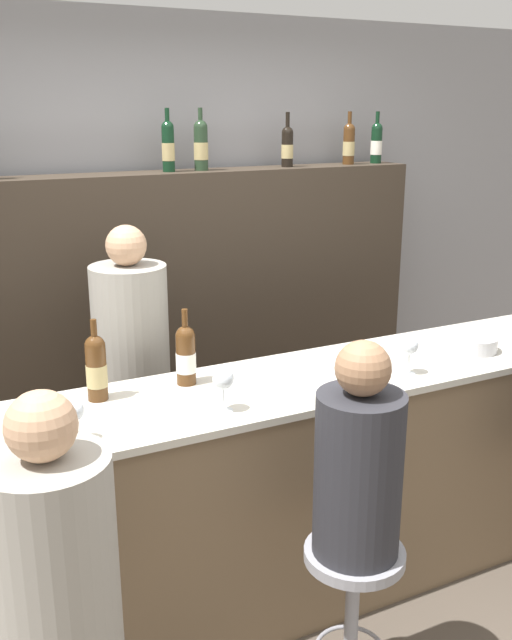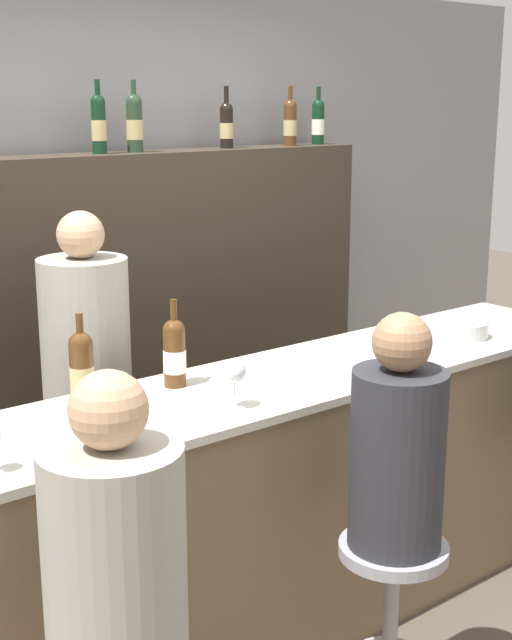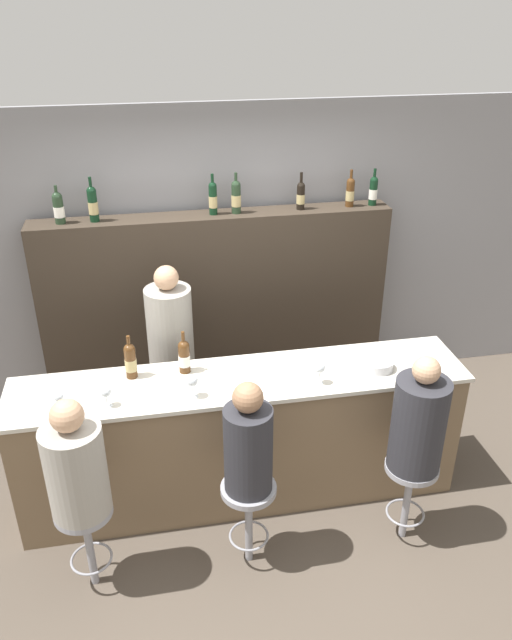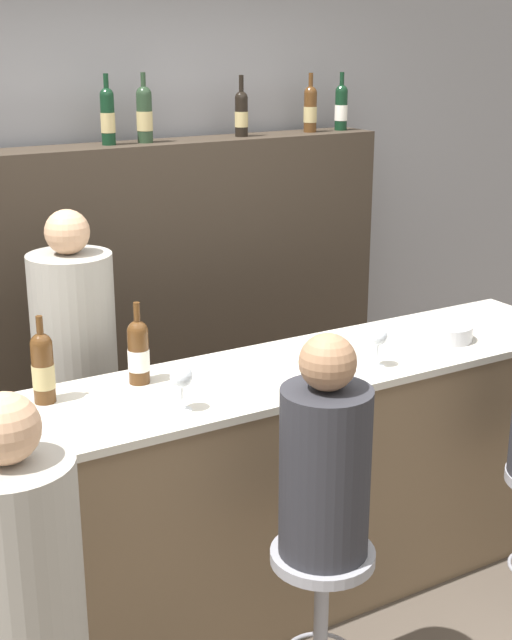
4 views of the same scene
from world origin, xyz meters
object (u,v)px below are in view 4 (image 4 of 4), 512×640
object	(u,v)px
wine_glass_3	(378,338)
guest_seated_left	(16,549)
wine_bottle_backbar_6	(341,107)
guest_seated_middle	(325,461)
bartender	(79,408)
bar_stool_middle	(322,587)
wine_bottle_counter_0	(43,367)
wine_glass_2	(181,378)
metal_bowl	(447,332)
wine_bottle_backbar_5	(310,108)
wine_bottle_counter_1	(138,351)
wine_bottle_backbar_2	(107,116)
wine_bottle_backbar_3	(144,114)
wine_bottle_backbar_4	(241,113)
wine_glass_1	(25,416)

from	to	relation	value
wine_glass_3	guest_seated_left	world-z (taller)	guest_seated_left
wine_bottle_backbar_6	guest_seated_middle	bearing A→B (deg)	-126.20
bartender	bar_stool_middle	bearing A→B (deg)	-74.19
bar_stool_middle	bartender	size ratio (longest dim) A/B	0.39
wine_bottle_counter_0	wine_glass_2	xyz separation A→B (m)	(0.38, -0.32, -0.01)
wine_glass_2	guest_seated_left	xyz separation A→B (m)	(-0.72, -0.46, -0.19)
guest_seated_middle	metal_bowl	bearing A→B (deg)	29.10
wine_glass_2	wine_glass_3	distance (m)	0.85
wine_bottle_backbar_5	bartender	size ratio (longest dim) A/B	0.19
wine_bottle_counter_0	wine_bottle_backbar_5	distance (m)	2.31
wine_bottle_counter_0	guest_seated_middle	bearing A→B (deg)	-49.48
wine_bottle_counter_1	bartender	world-z (taller)	bartender
wine_bottle_backbar_6	guest_seated_left	xyz separation A→B (m)	(-2.41, -1.92, -0.93)
wine_bottle_backbar_2	wine_glass_3	xyz separation A→B (m)	(0.51, -1.45, -0.76)
wine_bottle_backbar_5	guest_seated_middle	distance (m)	2.45
wine_bottle_backbar_3	bar_stool_middle	world-z (taller)	wine_bottle_backbar_3
guest_seated_left	bartender	world-z (taller)	bartender
wine_bottle_counter_0	wine_bottle_counter_1	distance (m)	0.36
wine_glass_3	bartender	xyz separation A→B (m)	(-0.94, 0.85, -0.41)
wine_bottle_backbar_2	metal_bowl	bearing A→B (deg)	-54.54
wine_bottle_backbar_5	guest_seated_middle	bearing A→B (deg)	-122.09
wine_bottle_counter_1	wine_glass_2	world-z (taller)	wine_bottle_counter_1
wine_glass_2	guest_seated_middle	bearing A→B (deg)	-58.65
metal_bowl	guest_seated_left	distance (m)	2.10
wine_bottle_counter_0	wine_glass_2	bearing A→B (deg)	-39.47
wine_bottle_backbar_5	wine_glass_3	size ratio (longest dim) A/B	1.89
wine_bottle_backbar_5	guest_seated_left	size ratio (longest dim) A/B	0.40
wine_bottle_backbar_2	wine_glass_3	distance (m)	1.72
wine_bottle_backbar_6	wine_glass_2	bearing A→B (deg)	-139.21
wine_bottle_counter_1	guest_seated_left	distance (m)	1.06
wine_bottle_backbar_5	bartender	xyz separation A→B (m)	(-1.57, -0.61, -1.15)
metal_bowl	bartender	distance (m)	1.61
bartender	guest_seated_left	bearing A→B (deg)	-115.67
metal_bowl	bartender	world-z (taller)	bartender
wine_glass_2	wine_glass_3	size ratio (longest dim) A/B	1.03
wine_bottle_backbar_3	wine_bottle_backbar_5	distance (m)	0.95
wine_bottle_counter_0	wine_bottle_backbar_6	bearing A→B (deg)	28.81
wine_bottle_counter_0	guest_seated_left	xyz separation A→B (m)	(-0.34, -0.78, -0.20)
wine_bottle_backbar_4	wine_bottle_backbar_2	bearing A→B (deg)	180.00
metal_bowl	bar_stool_middle	xyz separation A→B (m)	(-1.02, -0.57, -0.57)
wine_bottle_counter_0	wine_bottle_backbar_6	distance (m)	2.47
wine_glass_1	guest_seated_middle	distance (m)	0.96
metal_bowl	guest_seated_middle	xyz separation A→B (m)	(-1.02, -0.57, -0.10)
wine_bottle_counter_1	bartender	distance (m)	0.68
wine_bottle_counter_0	wine_bottle_backbar_4	size ratio (longest dim) A/B	1.05
bartender	wine_bottle_backbar_6	bearing A→B (deg)	18.87
bar_stool_middle	guest_seated_middle	world-z (taller)	guest_seated_middle
guest_seated_middle	bartender	bearing A→B (deg)	105.81
wine_glass_1	guest_seated_left	size ratio (longest dim) A/B	0.18
wine_bottle_backbar_3	bartender	distance (m)	1.45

